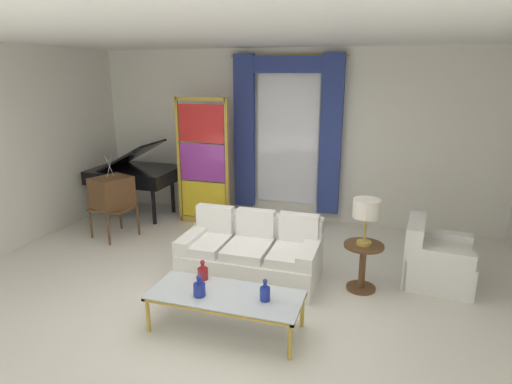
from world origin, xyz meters
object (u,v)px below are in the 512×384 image
Objects in this scene: couch_white_long at (252,254)px; vintage_tv at (112,194)px; table_lamp_brass at (366,210)px; bottle_blue_decanter at (265,293)px; bottle_crystal_tall at (199,289)px; bottle_amber_squat at (203,273)px; stained_glass_divider at (203,165)px; grand_piano at (135,173)px; coffee_table at (226,297)px; peacock_figurine at (223,220)px; armchair_white at (434,261)px; round_side_table at (363,263)px.

vintage_tv is at bearing 165.53° from couch_white_long.
bottle_blue_decanter is at bearing -123.42° from table_lamp_brass.
bottle_blue_decanter is at bearing 9.73° from bottle_crystal_tall.
bottle_amber_squat is 3.02m from stained_glass_divider.
table_lamp_brass is at bearing -21.67° from grand_piano.
bottle_crystal_tall is 0.16× the size of grand_piano.
bottle_crystal_tall reaches higher than bottle_amber_squat.
couch_white_long is 7.55× the size of bottle_blue_decanter.
grand_piano is at bearing 134.53° from coffee_table.
bottle_blue_decanter is at bearing -60.16° from peacock_figurine.
peacock_figurine is at bearing 165.73° from armchair_white.
stained_glass_divider reaches higher than armchair_white.
peacock_figurine is at bearing -35.08° from stained_glass_divider.
coffee_table is at bearing -45.47° from grand_piano.
bottle_crystal_tall reaches higher than round_side_table.
bottle_crystal_tall is 0.39× the size of peacock_figurine.
couch_white_long reaches higher than bottle_amber_squat.
bottle_crystal_tall is 2.85m from peacock_figurine.
grand_piano is (-1.38, 0.04, -0.26)m from stained_glass_divider.
stained_glass_divider reaches higher than bottle_blue_decanter.
bottle_crystal_tall is 0.26× the size of armchair_white.
coffee_table is at bearing -134.52° from round_side_table.
grand_piano is (-1.87, 0.39, 0.58)m from peacock_figurine.
round_side_table is (2.84, -1.63, -0.70)m from stained_glass_divider.
bottle_crystal_tall is (-0.66, -0.11, -0.00)m from bottle_blue_decanter.
table_lamp_brass is at bearing 0.00° from round_side_table.
bottle_amber_squat is 0.38× the size of round_side_table.
peacock_figurine is (0.49, -0.34, -0.84)m from stained_glass_divider.
round_side_table is (1.29, 1.31, -0.02)m from coffee_table.
armchair_white reaches higher than round_side_table.
coffee_table is (0.12, -1.25, 0.07)m from couch_white_long.
bottle_crystal_tall is at bearing -39.64° from vintage_tv.
table_lamp_brass is (1.41, 0.06, 0.72)m from couch_white_long.
vintage_tv is 2.24× the size of peacock_figurine.
stained_glass_divider is at bearing -1.86° from grand_piano.
bottle_crystal_tall reaches higher than bottle_blue_decanter.
vintage_tv reaches higher than bottle_crystal_tall.
round_side_table is at bearing 33.29° from bottle_amber_squat.
armchair_white is (2.26, 0.53, -0.02)m from couch_white_long.
vintage_tv is 1.51× the size of armchair_white.
bottle_crystal_tall is 2.15m from table_lamp_brass.
table_lamp_brass is (0.86, 1.31, 0.54)m from bottle_blue_decanter.
table_lamp_brass is (1.52, 1.42, 0.54)m from bottle_crystal_tall.
grand_piano is (-0.26, 1.08, 0.07)m from vintage_tv.
table_lamp_brass is at bearing 43.03° from bottle_crystal_tall.
peacock_figurine reaches higher than coffee_table.
coffee_table is 1.95m from table_lamp_brass.
grand_piano is (-2.82, 1.74, 0.50)m from couch_white_long.
stained_glass_divider is (-1.56, 2.94, 0.68)m from coffee_table.
coffee_table is at bearing -33.15° from bottle_amber_squat.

